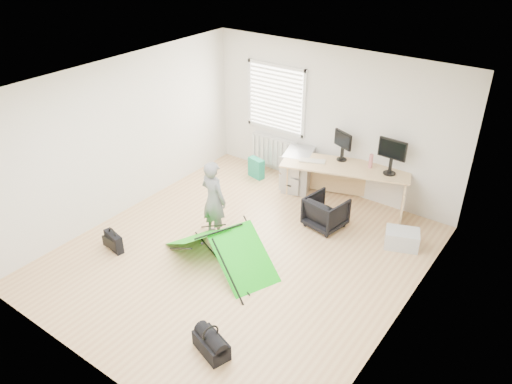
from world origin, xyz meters
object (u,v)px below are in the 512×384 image
Objects in this scene: kite at (220,247)px; monitor_left at (342,150)px; storage_crate at (402,239)px; duffel_bag at (211,345)px; desk at (344,185)px; office_chair at (326,212)px; person at (214,199)px; laptop_bag at (114,241)px; filing_cabinet at (298,170)px; thermos at (371,161)px; monitor_right at (391,161)px.

monitor_left is at bearing 102.88° from kite.
storage_crate is 3.60m from duffel_bag.
desk reaches higher than office_chair.
laptop_bag is (-1.02, -1.26, -0.52)m from person.
thermos is (1.35, 0.16, 0.51)m from filing_cabinet.
monitor_right is at bearing 23.60° from monitor_left.
monitor_left is 0.85× the size of duffel_bag.
desk is 4.09m from laptop_bag.
storage_crate is at bearing 67.38° from kite.
storage_crate is (1.56, -0.83, -0.82)m from monitor_left.
monitor_left is 1.27m from office_chair.
kite is (-1.08, -2.86, -0.61)m from thermos.
kite is 3.62× the size of duffel_bag.
duffel_bag is at bearing -89.22° from filing_cabinet.
laptop_bag reaches higher than storage_crate.
filing_cabinet reaches higher than office_chair.
duffel_bag is (1.33, -4.13, -0.27)m from filing_cabinet.
person reaches higher than office_chair.
kite is at bearing -110.63° from thermos.
storage_crate is 4.56m from laptop_bag.
filing_cabinet is at bearing 160.10° from desk.
duffel_bag is (0.35, -4.10, -0.27)m from desk.
monitor_right is at bearing 86.51° from kite.
thermos is at bearing -118.63° from person.
laptop_bag is (-2.09, -3.57, -0.82)m from monitor_left.
kite is at bearing 141.85° from person.
storage_crate is (1.27, 0.20, -0.13)m from office_chair.
monitor_right is at bearing -124.52° from person.
kite reaches higher than duffel_bag.
laptop_bag reaches higher than duffel_bag.
desk is 2.76m from kite.
thermos is (0.38, 0.19, 0.51)m from desk.
storage_crate is at bearing 91.31° from duffel_bag.
desk is 2.93× the size of filing_cabinet.
storage_crate is at bearing -4.18° from monitor_left.
office_chair is at bearing -100.59° from desk.
filing_cabinet is (-0.98, 0.03, 0.00)m from desk.
monitor_left reaches higher than thermos.
desk is 8.84× the size of thermos.
desk is at bearing -72.04° from office_chair.
desk is 5.66× the size of laptop_bag.
person reaches higher than monitor_left.
duffel_bag is at bearing -106.73° from storage_crate.
monitor_left reaches higher than desk.
office_chair is 3.26m from duffel_bag.
storage_crate is (2.63, 1.48, -0.52)m from person.
kite is at bearing -101.14° from filing_cabinet.
office_chair is 1.54× the size of laptop_bag.
duffel_bag is (-1.04, -3.45, -0.04)m from storage_crate.
monitor_right is at bearing 128.11° from storage_crate.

